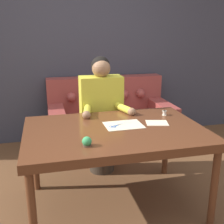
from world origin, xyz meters
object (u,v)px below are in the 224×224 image
Objects in this scene: person at (101,116)px; scissors at (117,126)px; dining_table at (115,136)px; pin_cushion at (87,142)px; couch at (109,123)px; thread_spool at (164,113)px.

person is 0.64m from scissors.
person reaches higher than scissors.
scissors is at bearing 62.55° from dining_table.
couch is at bearing 71.60° from pin_cushion.
thread_spool is (0.28, -1.14, 0.46)m from couch.
person is 0.70m from thread_spool.
person is 18.11× the size of pin_cushion.
person is 5.69× the size of scissors.
couch is 1.42m from scissors.
pin_cushion is (-0.31, -1.00, 0.13)m from person.
pin_cushion is (-0.32, -0.37, 0.03)m from scissors.
couch is (0.28, 1.39, -0.37)m from dining_table.
dining_table is 0.69m from person.
person is at bearing 90.59° from scissors.
person reaches higher than pin_cushion.
couch reaches higher than pin_cushion.
pin_cushion is (-0.57, -1.71, 0.47)m from couch.
couch is 22.78× the size of pin_cushion.
scissors is 3.18× the size of pin_cushion.
scissors is at bearing -100.53° from couch.
pin_cushion is at bearing -130.65° from scissors.
dining_table is 0.93× the size of couch.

